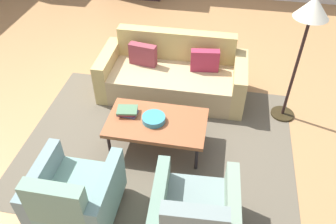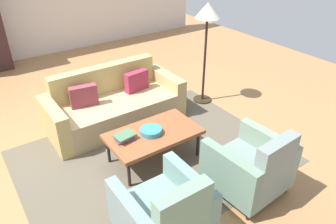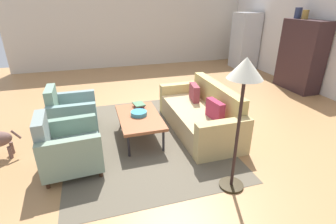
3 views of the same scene
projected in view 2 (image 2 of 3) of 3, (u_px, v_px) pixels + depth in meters
ground_plane at (91, 142)px, 4.73m from camera, size 11.58×11.58×0.00m
area_rug at (152, 156)px, 4.44m from camera, size 3.40×2.60×0.01m
couch at (113, 105)px, 5.10m from camera, size 2.11×0.91×0.86m
coffee_table at (153, 135)px, 4.21m from camera, size 1.20×0.70×0.43m
armchair_left at (166, 216)px, 3.11m from camera, size 0.80×0.80×0.88m
armchair_right at (252, 169)px, 3.70m from camera, size 0.85×0.85×0.88m
fruit_bowl at (151, 131)px, 4.15m from camera, size 0.28×0.28×0.07m
book_stack at (125, 137)px, 4.03m from camera, size 0.27×0.22×0.08m
floor_lamp at (207, 20)px, 5.11m from camera, size 0.40×0.40×1.72m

